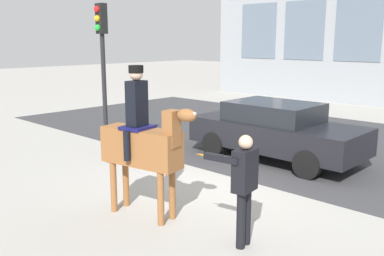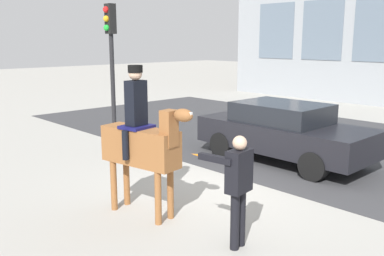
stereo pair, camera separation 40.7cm
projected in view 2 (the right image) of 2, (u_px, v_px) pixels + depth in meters
name	position (u px, v px, depth m)	size (l,w,h in m)	color
ground_plane	(223.00, 184.00, 8.84)	(80.00, 80.00, 0.00)	#9E9B93
road_surface	(337.00, 146.00, 12.03)	(21.41, 8.50, 0.01)	#38383A
mounted_horse_lead	(142.00, 141.00, 7.05)	(1.87, 0.67, 2.52)	brown
pedestrian_bystander	(238.00, 183.00, 5.96)	(0.82, 0.51, 1.64)	black
street_car_near_lane	(284.00, 131.00, 10.41)	(4.24, 1.86, 1.43)	black
traffic_light	(111.00, 55.00, 10.61)	(0.24, 0.29, 3.79)	black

